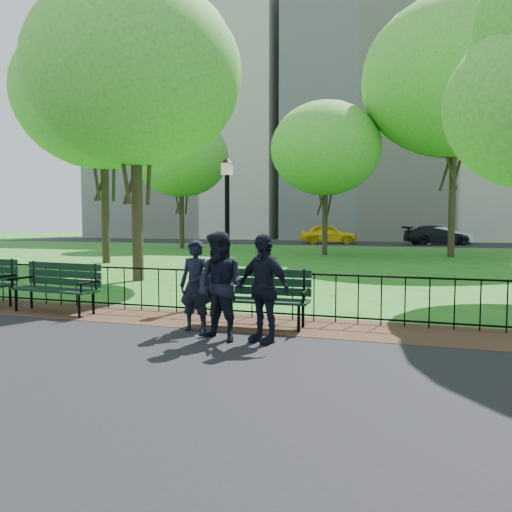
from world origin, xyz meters
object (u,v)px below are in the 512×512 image
(tree_far_w, at_px, (181,156))
(person_right, at_px, (263,288))
(tree_mid_w, at_px, (103,96))
(person_left, at_px, (196,286))
(tree_far_e, at_px, (456,78))
(sedan_dark, at_px, (438,235))
(sedan_silver, at_px, (443,236))
(park_bench_left_a, at_px, (58,282))
(park_bench_main, at_px, (235,288))
(tree_far_c, at_px, (326,149))
(lamppost, at_px, (227,225))
(tree_near_w, at_px, (135,74))
(taxi, at_px, (329,234))
(person_mid, at_px, (220,286))

(tree_far_w, height_order, person_right, tree_far_w)
(tree_mid_w, relative_size, person_left, 6.87)
(person_left, height_order, person_right, person_right)
(tree_far_e, xyz_separation_m, sedan_dark, (-0.19, 13.91, -8.28))
(tree_far_e, distance_m, sedan_silver, 16.31)
(park_bench_left_a, xyz_separation_m, person_right, (4.67, -1.10, 0.21))
(park_bench_main, bearing_deg, tree_far_c, 93.59)
(lamppost, distance_m, tree_far_c, 17.18)
(tree_near_w, distance_m, person_right, 10.42)
(person_left, bearing_deg, tree_mid_w, 129.45)
(tree_far_e, bearing_deg, sedan_dark, 90.78)
(tree_far_w, bearing_deg, person_left, -62.94)
(person_left, distance_m, taxi, 33.54)
(tree_far_c, xyz_separation_m, tree_far_w, (-10.39, 3.44, 0.42))
(taxi, bearing_deg, tree_mid_w, 155.73)
(tree_near_w, relative_size, person_right, 5.51)
(taxi, bearing_deg, park_bench_left_a, 171.53)
(park_bench_left_a, height_order, tree_near_w, tree_near_w)
(tree_far_c, bearing_deg, tree_far_e, 2.47)
(tree_far_w, bearing_deg, person_right, -60.85)
(tree_near_w, xyz_separation_m, person_left, (4.79, -6.05, -5.54))
(park_bench_left_a, bearing_deg, taxi, 96.16)
(park_bench_main, distance_m, park_bench_left_a, 3.86)
(tree_far_e, bearing_deg, tree_mid_w, -149.85)
(tree_near_w, distance_m, tree_far_c, 14.01)
(tree_mid_w, bearing_deg, person_left, -49.64)
(tree_mid_w, bearing_deg, park_bench_main, -46.71)
(sedan_dark, bearing_deg, sedan_silver, -95.20)
(park_bench_left_a, relative_size, tree_far_e, 0.15)
(person_right, distance_m, taxi, 34.08)
(tree_far_w, bearing_deg, tree_far_e, -10.59)
(park_bench_main, height_order, taxi, taxi)
(park_bench_main, height_order, sedan_silver, sedan_silver)
(tree_near_w, xyz_separation_m, person_mid, (5.44, -6.56, -5.46))
(person_mid, distance_m, sedan_dark, 34.59)
(tree_mid_w, bearing_deg, lamppost, -42.86)
(person_right, bearing_deg, tree_mid_w, 157.06)
(person_left, bearing_deg, lamppost, 100.34)
(park_bench_left_a, height_order, sedan_silver, sedan_silver)
(person_mid, xyz_separation_m, person_right, (0.65, 0.12, -0.02))
(lamppost, height_order, person_right, lamppost)
(park_bench_left_a, xyz_separation_m, tree_far_c, (1.98, 18.92, 5.15))
(park_bench_main, bearing_deg, tree_mid_w, 131.25)
(person_mid, bearing_deg, tree_mid_w, 148.98)
(person_mid, bearing_deg, person_right, 28.55)
(tree_near_w, bearing_deg, taxi, 87.35)
(tree_far_e, bearing_deg, park_bench_left_a, -113.81)
(park_bench_main, distance_m, sedan_dark, 33.52)
(sedan_dark, bearing_deg, person_mid, 153.94)
(person_left, bearing_deg, tree_far_e, 74.73)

